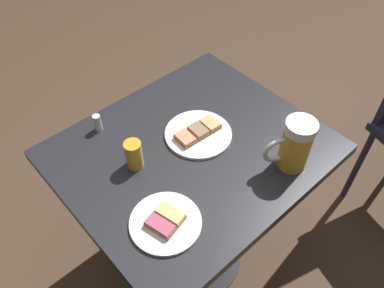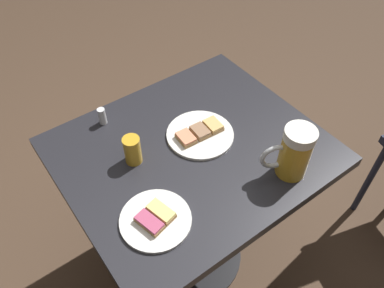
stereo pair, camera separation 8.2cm
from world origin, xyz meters
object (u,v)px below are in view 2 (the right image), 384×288
object	(u,v)px
beer_glass_small	(132,150)
salt_shaker	(102,116)
beer_mug	(294,153)
plate_near	(200,134)
plate_far	(155,219)

from	to	relation	value
beer_glass_small	salt_shaker	world-z (taller)	beer_glass_small
beer_mug	salt_shaker	xyz separation A→B (m)	(0.51, 0.35, -0.06)
plate_near	beer_mug	distance (m)	0.31
plate_far	beer_glass_small	xyz separation A→B (m)	(0.22, -0.06, 0.04)
beer_mug	salt_shaker	size ratio (longest dim) A/B	2.85
beer_mug	beer_glass_small	distance (m)	0.47
plate_near	salt_shaker	xyz separation A→B (m)	(0.24, 0.23, 0.02)
plate_near	plate_far	size ratio (longest dim) A/B	1.12
beer_mug	beer_glass_small	xyz separation A→B (m)	(0.31, 0.35, -0.04)
beer_glass_small	beer_mug	bearing A→B (deg)	-131.63
plate_far	beer_mug	world-z (taller)	beer_mug
beer_glass_small	salt_shaker	size ratio (longest dim) A/B	1.56
plate_near	beer_glass_small	size ratio (longest dim) A/B	2.33
beer_mug	plate_near	bearing A→B (deg)	24.21
plate_far	salt_shaker	bearing A→B (deg)	-8.53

